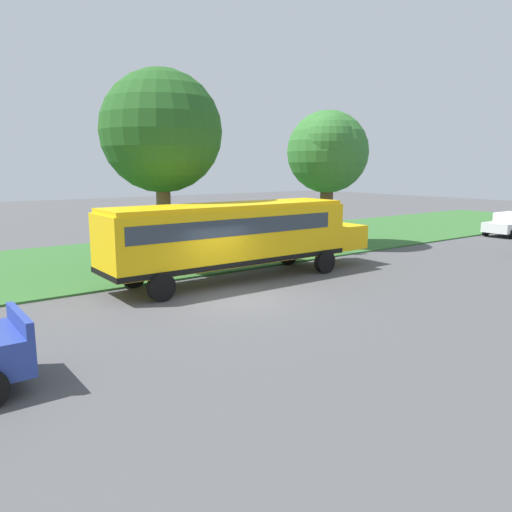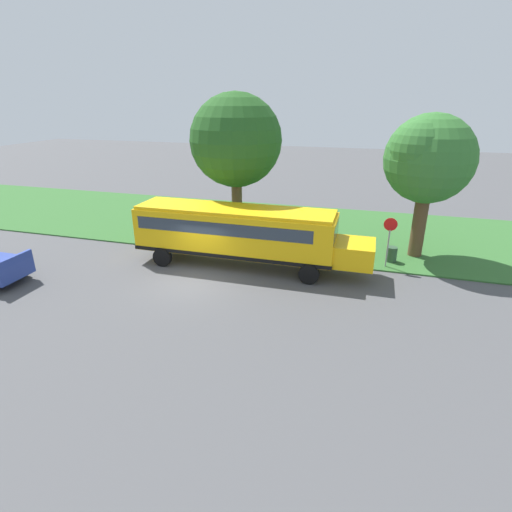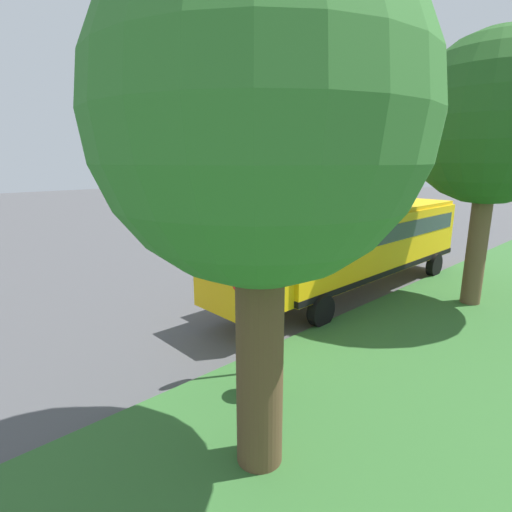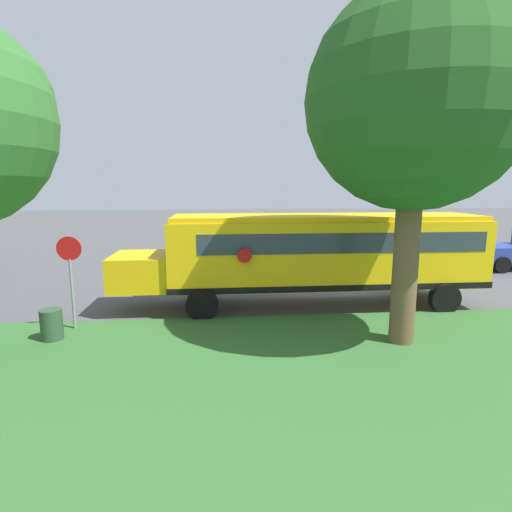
# 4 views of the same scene
# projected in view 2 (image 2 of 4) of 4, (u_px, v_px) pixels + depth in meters

# --- Properties ---
(ground_plane) EXTENTS (120.00, 120.00, 0.00)m
(ground_plane) POSITION_uv_depth(u_px,v_px,m) (191.00, 282.00, 19.54)
(ground_plane) COLOR #4C4C4F
(grass_verge) EXTENTS (12.00, 80.00, 0.08)m
(grass_verge) POSITION_uv_depth(u_px,v_px,m) (250.00, 224.00, 28.46)
(grass_verge) COLOR #33662D
(grass_verge) RESTS_ON ground
(school_bus) EXTENTS (2.84, 12.42, 3.16)m
(school_bus) POSITION_uv_depth(u_px,v_px,m) (240.00, 231.00, 20.86)
(school_bus) COLOR yellow
(school_bus) RESTS_ON ground
(oak_tree_beside_bus) EXTENTS (5.31, 5.31, 8.81)m
(oak_tree_beside_bus) POSITION_uv_depth(u_px,v_px,m) (237.00, 139.00, 22.87)
(oak_tree_beside_bus) COLOR brown
(oak_tree_beside_bus) RESTS_ON ground
(oak_tree_roadside_mid) EXTENTS (4.63, 4.63, 7.78)m
(oak_tree_roadside_mid) POSITION_uv_depth(u_px,v_px,m) (427.00, 158.00, 20.68)
(oak_tree_roadside_mid) COLOR brown
(oak_tree_roadside_mid) RESTS_ON ground
(stop_sign) EXTENTS (0.08, 0.68, 2.74)m
(stop_sign) POSITION_uv_depth(u_px,v_px,m) (389.00, 237.00, 20.63)
(stop_sign) COLOR gray
(stop_sign) RESTS_ON ground
(trash_bin) EXTENTS (0.56, 0.56, 0.90)m
(trash_bin) POSITION_uv_depth(u_px,v_px,m) (391.00, 255.00, 21.76)
(trash_bin) COLOR #2D4C33
(trash_bin) RESTS_ON ground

